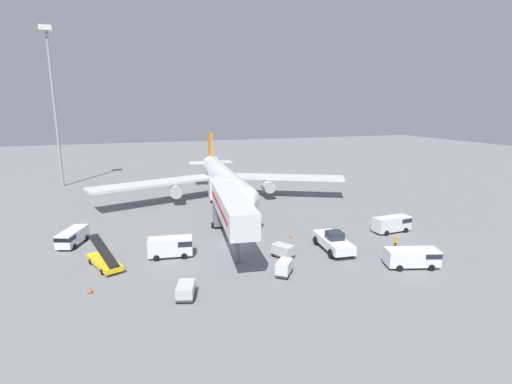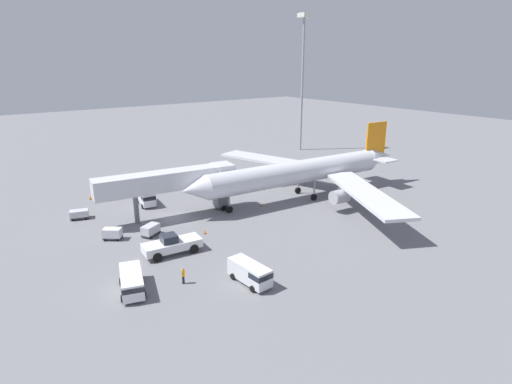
{
  "view_description": "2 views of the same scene",
  "coord_description": "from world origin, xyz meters",
  "px_view_note": "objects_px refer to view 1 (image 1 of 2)",
  "views": [
    {
      "loc": [
        -12.82,
        -43.49,
        16.93
      ],
      "look_at": [
        6.39,
        11.34,
        4.0
      ],
      "focal_mm": 26.99,
      "sensor_mm": 36.0,
      "label": 1
    },
    {
      "loc": [
        53.21,
        -24.56,
        22.45
      ],
      "look_at": [
        6.29,
        10.25,
        3.77
      ],
      "focal_mm": 29.3,
      "sensor_mm": 36.0,
      "label": 2
    }
  ],
  "objects_px": {
    "belt_loader_truck": "(104,261)",
    "baggage_cart_near_right": "(284,267)",
    "ground_crew_worker_foreground": "(396,242)",
    "apron_light_mast": "(52,82)",
    "safety_cone_bravo": "(291,235)",
    "service_van_outer_left": "(172,246)",
    "safety_cone_charlie": "(234,213)",
    "pushback_tug": "(333,241)",
    "service_van_far_center": "(72,237)",
    "baggage_cart_rear_right": "(283,250)",
    "airplane_at_gate": "(223,178)",
    "baggage_cart_far_right": "(186,290)",
    "service_van_mid_left": "(393,223)",
    "service_van_mid_center": "(413,257)",
    "safety_cone_alpha": "(90,290)",
    "jet_bridge": "(229,203)"
  },
  "relations": [
    {
      "from": "belt_loader_truck",
      "to": "baggage_cart_near_right",
      "type": "xyz_separation_m",
      "value": [
        17.46,
        -8.28,
        0.1
      ]
    },
    {
      "from": "ground_crew_worker_foreground",
      "to": "apron_light_mast",
      "type": "relative_size",
      "value": 0.06
    },
    {
      "from": "safety_cone_bravo",
      "to": "service_van_outer_left",
      "type": "bearing_deg",
      "value": -173.89
    },
    {
      "from": "baggage_cart_near_right",
      "to": "safety_cone_charlie",
      "type": "distance_m",
      "value": 23.42
    },
    {
      "from": "belt_loader_truck",
      "to": "safety_cone_bravo",
      "type": "distance_m",
      "value": 23.1
    },
    {
      "from": "pushback_tug",
      "to": "apron_light_mast",
      "type": "height_order",
      "value": "apron_light_mast"
    },
    {
      "from": "safety_cone_bravo",
      "to": "service_van_far_center",
      "type": "bearing_deg",
      "value": 166.98
    },
    {
      "from": "baggage_cart_rear_right",
      "to": "safety_cone_charlie",
      "type": "bearing_deg",
      "value": 91.25
    },
    {
      "from": "belt_loader_truck",
      "to": "apron_light_mast",
      "type": "height_order",
      "value": "apron_light_mast"
    },
    {
      "from": "baggage_cart_rear_right",
      "to": "service_van_outer_left",
      "type": "bearing_deg",
      "value": 159.83
    },
    {
      "from": "airplane_at_gate",
      "to": "baggage_cart_far_right",
      "type": "height_order",
      "value": "airplane_at_gate"
    },
    {
      "from": "apron_light_mast",
      "to": "service_van_mid_left",
      "type": "bearing_deg",
      "value": -46.65
    },
    {
      "from": "airplane_at_gate",
      "to": "baggage_cart_near_right",
      "type": "relative_size",
      "value": 17.83
    },
    {
      "from": "service_van_outer_left",
      "to": "safety_cone_charlie",
      "type": "xyz_separation_m",
      "value": [
        11.57,
        14.5,
        -1.02
      ]
    },
    {
      "from": "safety_cone_charlie",
      "to": "apron_light_mast",
      "type": "xyz_separation_m",
      "value": [
        -28.75,
        34.4,
        21.6
      ]
    },
    {
      "from": "service_van_mid_center",
      "to": "safety_cone_alpha",
      "type": "distance_m",
      "value": 32.9
    },
    {
      "from": "baggage_cart_rear_right",
      "to": "safety_cone_bravo",
      "type": "relative_size",
      "value": 4.85
    },
    {
      "from": "safety_cone_alpha",
      "to": "safety_cone_charlie",
      "type": "relative_size",
      "value": 1.14
    },
    {
      "from": "belt_loader_truck",
      "to": "safety_cone_alpha",
      "type": "distance_m",
      "value": 5.97
    },
    {
      "from": "service_van_far_center",
      "to": "baggage_cart_far_right",
      "type": "relative_size",
      "value": 1.93
    },
    {
      "from": "airplane_at_gate",
      "to": "baggage_cart_rear_right",
      "type": "distance_m",
      "value": 27.72
    },
    {
      "from": "jet_bridge",
      "to": "service_van_mid_center",
      "type": "xyz_separation_m",
      "value": [
        16.82,
        -13.3,
        -4.17
      ]
    },
    {
      "from": "airplane_at_gate",
      "to": "service_van_outer_left",
      "type": "xyz_separation_m",
      "value": [
        -12.16,
        -23.07,
        -3.23
      ]
    },
    {
      "from": "service_van_outer_left",
      "to": "service_van_mid_center",
      "type": "bearing_deg",
      "value": -25.53
    },
    {
      "from": "service_van_far_center",
      "to": "ground_crew_worker_foreground",
      "type": "xyz_separation_m",
      "value": [
        37.03,
        -14.59,
        -0.14
      ]
    },
    {
      "from": "baggage_cart_near_right",
      "to": "safety_cone_alpha",
      "type": "distance_m",
      "value": 18.71
    },
    {
      "from": "belt_loader_truck",
      "to": "apron_light_mast",
      "type": "bearing_deg",
      "value": 101.35
    },
    {
      "from": "service_van_mid_center",
      "to": "baggage_cart_near_right",
      "type": "height_order",
      "value": "service_van_mid_center"
    },
    {
      "from": "baggage_cart_far_right",
      "to": "baggage_cart_near_right",
      "type": "bearing_deg",
      "value": 8.09
    },
    {
      "from": "pushback_tug",
      "to": "safety_cone_bravo",
      "type": "distance_m",
      "value": 6.78
    },
    {
      "from": "service_van_far_center",
      "to": "service_van_outer_left",
      "type": "height_order",
      "value": "service_van_outer_left"
    },
    {
      "from": "jet_bridge",
      "to": "baggage_cart_near_right",
      "type": "xyz_separation_m",
      "value": [
        2.87,
        -10.63,
        -4.49
      ]
    },
    {
      "from": "service_van_mid_left",
      "to": "service_van_mid_center",
      "type": "bearing_deg",
      "value": -118.32
    },
    {
      "from": "belt_loader_truck",
      "to": "ground_crew_worker_foreground",
      "type": "xyz_separation_m",
      "value": [
        33.03,
        -6.08,
        0.23
      ]
    },
    {
      "from": "belt_loader_truck",
      "to": "baggage_cart_rear_right",
      "type": "distance_m",
      "value": 19.6
    },
    {
      "from": "pushback_tug",
      "to": "baggage_cart_rear_right",
      "type": "relative_size",
      "value": 2.58
    },
    {
      "from": "belt_loader_truck",
      "to": "safety_cone_charlie",
      "type": "xyz_separation_m",
      "value": [
        18.81,
        15.09,
        -0.47
      ]
    },
    {
      "from": "service_van_mid_left",
      "to": "safety_cone_alpha",
      "type": "distance_m",
      "value": 38.61
    },
    {
      "from": "airplane_at_gate",
      "to": "safety_cone_bravo",
      "type": "height_order",
      "value": "airplane_at_gate"
    },
    {
      "from": "apron_light_mast",
      "to": "safety_cone_bravo",
      "type": "bearing_deg",
      "value": -55.12
    },
    {
      "from": "baggage_cart_near_right",
      "to": "baggage_cart_rear_right",
      "type": "height_order",
      "value": "baggage_cart_near_right"
    },
    {
      "from": "safety_cone_bravo",
      "to": "airplane_at_gate",
      "type": "bearing_deg",
      "value": 99.49
    },
    {
      "from": "service_van_far_center",
      "to": "apron_light_mast",
      "type": "distance_m",
      "value": 46.33
    },
    {
      "from": "airplane_at_gate",
      "to": "safety_cone_bravo",
      "type": "xyz_separation_m",
      "value": [
        3.58,
        -21.38,
        -4.25
      ]
    },
    {
      "from": "baggage_cart_rear_right",
      "to": "safety_cone_alpha",
      "type": "distance_m",
      "value": 20.41
    },
    {
      "from": "service_van_outer_left",
      "to": "baggage_cart_near_right",
      "type": "bearing_deg",
      "value": -40.95
    },
    {
      "from": "ground_crew_worker_foreground",
      "to": "safety_cone_bravo",
      "type": "relative_size",
      "value": 3.18
    },
    {
      "from": "jet_bridge",
      "to": "safety_cone_charlie",
      "type": "xyz_separation_m",
      "value": [
        4.22,
        12.74,
        -5.05
      ]
    },
    {
      "from": "safety_cone_bravo",
      "to": "apron_light_mast",
      "type": "relative_size",
      "value": 0.02
    },
    {
      "from": "safety_cone_bravo",
      "to": "ground_crew_worker_foreground",
      "type": "bearing_deg",
      "value": -39.74
    }
  ]
}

